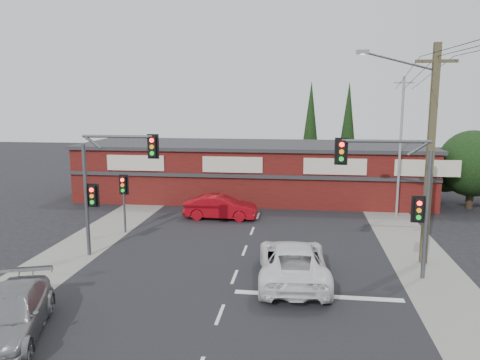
# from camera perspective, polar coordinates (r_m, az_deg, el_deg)

# --- Properties ---
(ground) EXTENTS (120.00, 120.00, 0.00)m
(ground) POSITION_cam_1_polar(r_m,az_deg,el_deg) (20.51, -0.70, -11.81)
(ground) COLOR black
(ground) RESTS_ON ground
(road_strip) EXTENTS (14.00, 70.00, 0.01)m
(road_strip) POSITION_cam_1_polar(r_m,az_deg,el_deg) (25.18, 0.94, -7.66)
(road_strip) COLOR black
(road_strip) RESTS_ON ground
(verge_left) EXTENTS (3.00, 70.00, 0.02)m
(verge_left) POSITION_cam_1_polar(r_m,az_deg,el_deg) (27.44, -17.10, -6.62)
(verge_left) COLOR gray
(verge_left) RESTS_ON ground
(verge_right) EXTENTS (3.00, 70.00, 0.02)m
(verge_right) POSITION_cam_1_polar(r_m,az_deg,el_deg) (25.68, 20.33, -7.92)
(verge_right) COLOR gray
(verge_right) RESTS_ON ground
(stop_line) EXTENTS (6.50, 0.35, 0.01)m
(stop_line) POSITION_cam_1_polar(r_m,az_deg,el_deg) (18.94, 9.47, -13.78)
(stop_line) COLOR silver
(stop_line) RESTS_ON ground
(white_suv) EXTENTS (3.19, 6.21, 1.68)m
(white_suv) POSITION_cam_1_polar(r_m,az_deg,el_deg) (20.04, 6.45, -9.84)
(white_suv) COLOR white
(white_suv) RESTS_ON ground
(silver_suv) EXTENTS (3.69, 5.68, 1.53)m
(silver_suv) POSITION_cam_1_polar(r_m,az_deg,el_deg) (17.10, -26.43, -14.64)
(silver_suv) COLOR gray
(silver_suv) RESTS_ON ground
(red_sedan) EXTENTS (4.62, 1.64, 1.52)m
(red_sedan) POSITION_cam_1_polar(r_m,az_deg,el_deg) (30.00, -2.38, -3.32)
(red_sedan) COLOR maroon
(red_sedan) RESTS_ON ground
(lane_dashes) EXTENTS (0.12, 34.11, 0.01)m
(lane_dashes) POSITION_cam_1_polar(r_m,az_deg,el_deg) (18.90, -1.48, -13.69)
(lane_dashes) COLOR silver
(lane_dashes) RESTS_ON ground
(shop_building) EXTENTS (27.30, 8.40, 4.22)m
(shop_building) POSITION_cam_1_polar(r_m,az_deg,el_deg) (36.46, 1.57, 1.21)
(shop_building) COLOR #49100E
(shop_building) RESTS_ON ground
(tree_cluster) EXTENTS (5.90, 5.10, 5.50)m
(tree_cluster) POSITION_cam_1_polar(r_m,az_deg,el_deg) (36.63, 26.52, 1.43)
(tree_cluster) COLOR #2D2116
(tree_cluster) RESTS_ON ground
(conifer_near) EXTENTS (1.80, 1.80, 9.25)m
(conifer_near) POSITION_cam_1_polar(r_m,az_deg,el_deg) (42.93, 8.61, 6.88)
(conifer_near) COLOR #2D2116
(conifer_near) RESTS_ON ground
(conifer_far) EXTENTS (1.80, 1.80, 9.25)m
(conifer_far) POSITION_cam_1_polar(r_m,az_deg,el_deg) (45.12, 13.04, 6.87)
(conifer_far) COLOR #2D2116
(conifer_far) RESTS_ON ground
(traffic_mast_left) EXTENTS (3.77, 0.27, 5.97)m
(traffic_mast_left) POSITION_cam_1_polar(r_m,az_deg,el_deg) (23.09, -15.98, 0.38)
(traffic_mast_left) COLOR #47494C
(traffic_mast_left) RESTS_ON ground
(traffic_mast_right) EXTENTS (3.96, 0.27, 5.97)m
(traffic_mast_right) POSITION_cam_1_polar(r_m,az_deg,el_deg) (20.61, 18.94, -0.81)
(traffic_mast_right) COLOR #47494C
(traffic_mast_right) RESTS_ON ground
(pedestal_signal) EXTENTS (0.55, 0.27, 3.38)m
(pedestal_signal) POSITION_cam_1_polar(r_m,az_deg,el_deg) (27.28, -13.99, -1.39)
(pedestal_signal) COLOR #47494C
(pedestal_signal) RESTS_ON ground
(utility_pole) EXTENTS (4.38, 0.59, 10.00)m
(utility_pole) POSITION_cam_1_polar(r_m,az_deg,el_deg) (22.67, 21.90, 3.63)
(utility_pole) COLOR brown
(utility_pole) RESTS_ON ground
(steel_pole) EXTENTS (1.20, 0.16, 9.00)m
(steel_pole) POSITION_cam_1_polar(r_m,az_deg,el_deg) (31.63, 18.96, 4.08)
(steel_pole) COLOR gray
(steel_pole) RESTS_ON ground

